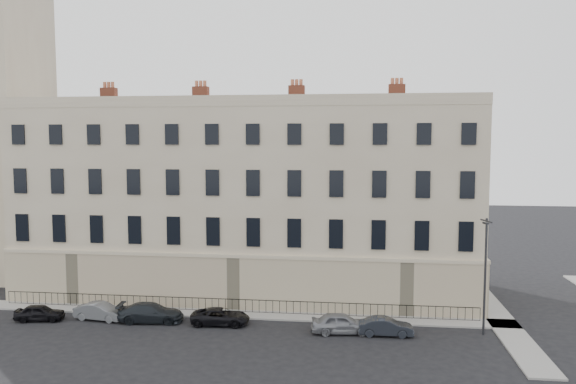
{
  "coord_description": "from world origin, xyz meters",
  "views": [
    {
      "loc": [
        2.98,
        -33.77,
        12.46
      ],
      "look_at": [
        -2.46,
        10.0,
        8.5
      ],
      "focal_mm": 35.0,
      "sensor_mm": 36.0,
      "label": 1
    }
  ],
  "objects_px": {
    "car_d": "(220,317)",
    "car_e": "(341,323)",
    "car_a": "(40,313)",
    "car_c": "(151,313)",
    "streetlamp": "(485,271)",
    "car_f": "(386,327)",
    "car_b": "(100,311)"
  },
  "relations": [
    {
      "from": "car_d",
      "to": "car_e",
      "type": "xyz_separation_m",
      "value": [
        8.25,
        -0.72,
        0.11
      ]
    },
    {
      "from": "car_a",
      "to": "car_e",
      "type": "height_order",
      "value": "car_e"
    },
    {
      "from": "car_c",
      "to": "streetlamp",
      "type": "distance_m",
      "value": 22.59
    },
    {
      "from": "car_c",
      "to": "streetlamp",
      "type": "height_order",
      "value": "streetlamp"
    },
    {
      "from": "car_c",
      "to": "car_e",
      "type": "xyz_separation_m",
      "value": [
        13.18,
        -0.69,
        0.02
      ]
    },
    {
      "from": "car_e",
      "to": "car_f",
      "type": "height_order",
      "value": "car_e"
    },
    {
      "from": "car_a",
      "to": "car_f",
      "type": "height_order",
      "value": "car_f"
    },
    {
      "from": "car_e",
      "to": "streetlamp",
      "type": "bearing_deg",
      "value": -92.28
    },
    {
      "from": "car_b",
      "to": "car_f",
      "type": "distance_m",
      "value": 19.73
    },
    {
      "from": "car_c",
      "to": "car_d",
      "type": "bearing_deg",
      "value": -95.51
    },
    {
      "from": "car_a",
      "to": "streetlamp",
      "type": "distance_m",
      "value": 30.34
    },
    {
      "from": "car_e",
      "to": "car_f",
      "type": "distance_m",
      "value": 2.86
    },
    {
      "from": "streetlamp",
      "to": "car_b",
      "type": "bearing_deg",
      "value": 164.68
    },
    {
      "from": "car_d",
      "to": "streetlamp",
      "type": "relative_size",
      "value": 0.52
    },
    {
      "from": "car_b",
      "to": "car_f",
      "type": "bearing_deg",
      "value": -84.81
    },
    {
      "from": "car_b",
      "to": "car_d",
      "type": "distance_m",
      "value": 8.61
    },
    {
      "from": "car_b",
      "to": "car_c",
      "type": "distance_m",
      "value": 3.68
    },
    {
      "from": "car_a",
      "to": "car_f",
      "type": "bearing_deg",
      "value": -99.91
    },
    {
      "from": "car_d",
      "to": "car_b",
      "type": "bearing_deg",
      "value": 87.21
    },
    {
      "from": "car_c",
      "to": "car_e",
      "type": "distance_m",
      "value": 13.2
    },
    {
      "from": "car_a",
      "to": "streetlamp",
      "type": "height_order",
      "value": "streetlamp"
    },
    {
      "from": "car_c",
      "to": "car_e",
      "type": "height_order",
      "value": "car_e"
    },
    {
      "from": "car_a",
      "to": "car_e",
      "type": "relative_size",
      "value": 0.85
    },
    {
      "from": "car_c",
      "to": "streetlamp",
      "type": "xyz_separation_m",
      "value": [
        22.31,
        0.06,
        3.57
      ]
    },
    {
      "from": "car_d",
      "to": "car_e",
      "type": "bearing_deg",
      "value": -97.99
    },
    {
      "from": "car_f",
      "to": "car_b",
      "type": "bearing_deg",
      "value": 86.81
    },
    {
      "from": "car_a",
      "to": "car_b",
      "type": "distance_m",
      "value": 4.18
    },
    {
      "from": "car_b",
      "to": "streetlamp",
      "type": "relative_size",
      "value": 0.48
    },
    {
      "from": "car_d",
      "to": "car_a",
      "type": "bearing_deg",
      "value": 90.27
    },
    {
      "from": "car_c",
      "to": "car_f",
      "type": "distance_m",
      "value": 16.06
    },
    {
      "from": "car_c",
      "to": "car_e",
      "type": "relative_size",
      "value": 1.15
    },
    {
      "from": "car_c",
      "to": "car_f",
      "type": "bearing_deg",
      "value": -98.57
    }
  ]
}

